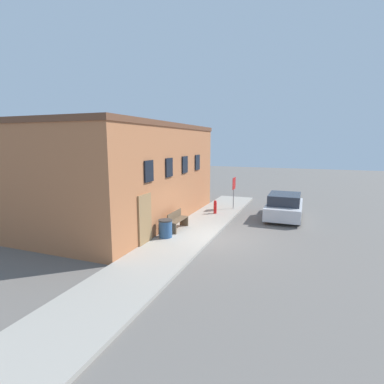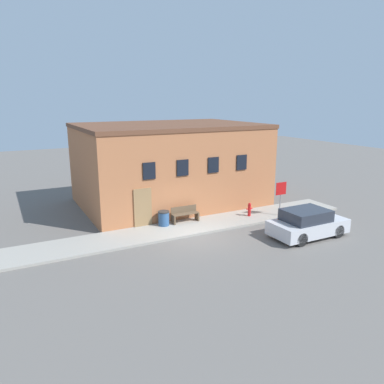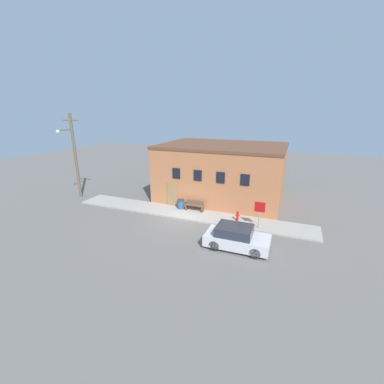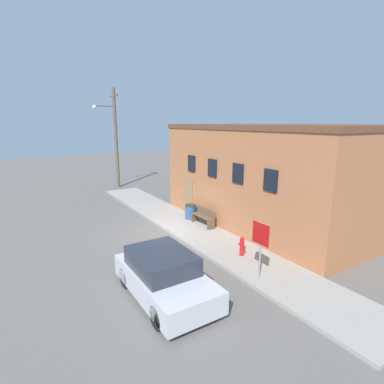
{
  "view_description": "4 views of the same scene",
  "coord_description": "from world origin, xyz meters",
  "px_view_note": "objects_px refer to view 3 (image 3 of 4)",
  "views": [
    {
      "loc": [
        -12.47,
        -3.75,
        4.31
      ],
      "look_at": [
        0.44,
        1.22,
        2.0
      ],
      "focal_mm": 28.0,
      "sensor_mm": 36.0,
      "label": 1
    },
    {
      "loc": [
        -8.49,
        -15.84,
        6.78
      ],
      "look_at": [
        0.44,
        1.22,
        2.0
      ],
      "focal_mm": 35.0,
      "sensor_mm": 36.0,
      "label": 2
    },
    {
      "loc": [
        7.73,
        -17.06,
        8.26
      ],
      "look_at": [
        0.44,
        1.22,
        2.0
      ],
      "focal_mm": 24.0,
      "sensor_mm": 36.0,
      "label": 3
    },
    {
      "loc": [
        12.64,
        -6.45,
        5.38
      ],
      "look_at": [
        0.44,
        1.22,
        2.0
      ],
      "focal_mm": 28.0,
      "sensor_mm": 36.0,
      "label": 4
    }
  ],
  "objects_px": {
    "fire_hydrant": "(238,216)",
    "bench": "(195,206)",
    "stop_sign": "(260,210)",
    "utility_pole": "(74,154)",
    "parked_car": "(236,238)",
    "trash_bin": "(181,204)"
  },
  "relations": [
    {
      "from": "fire_hydrant",
      "to": "bench",
      "type": "height_order",
      "value": "bench"
    },
    {
      "from": "stop_sign",
      "to": "utility_pole",
      "type": "distance_m",
      "value": 17.87
    },
    {
      "from": "fire_hydrant",
      "to": "utility_pole",
      "type": "relative_size",
      "value": 0.1
    },
    {
      "from": "bench",
      "to": "utility_pole",
      "type": "xyz_separation_m",
      "value": [
        -12.1,
        -0.57,
        3.76
      ]
    },
    {
      "from": "bench",
      "to": "parked_car",
      "type": "bearing_deg",
      "value": -45.32
    },
    {
      "from": "stop_sign",
      "to": "bench",
      "type": "bearing_deg",
      "value": 165.0
    },
    {
      "from": "trash_bin",
      "to": "utility_pole",
      "type": "distance_m",
      "value": 11.47
    },
    {
      "from": "stop_sign",
      "to": "trash_bin",
      "type": "height_order",
      "value": "stop_sign"
    },
    {
      "from": "trash_bin",
      "to": "utility_pole",
      "type": "relative_size",
      "value": 0.1
    },
    {
      "from": "trash_bin",
      "to": "fire_hydrant",
      "type": "bearing_deg",
      "value": -8.49
    },
    {
      "from": "stop_sign",
      "to": "parked_car",
      "type": "distance_m",
      "value": 3.4
    },
    {
      "from": "fire_hydrant",
      "to": "parked_car",
      "type": "bearing_deg",
      "value": -79.07
    },
    {
      "from": "bench",
      "to": "trash_bin",
      "type": "distance_m",
      "value": 1.29
    },
    {
      "from": "utility_pole",
      "to": "parked_car",
      "type": "distance_m",
      "value": 17.56
    },
    {
      "from": "trash_bin",
      "to": "parked_car",
      "type": "relative_size",
      "value": 0.2
    },
    {
      "from": "fire_hydrant",
      "to": "parked_car",
      "type": "distance_m",
      "value": 3.95
    },
    {
      "from": "fire_hydrant",
      "to": "utility_pole",
      "type": "height_order",
      "value": "utility_pole"
    },
    {
      "from": "fire_hydrant",
      "to": "trash_bin",
      "type": "distance_m",
      "value": 5.19
    },
    {
      "from": "utility_pole",
      "to": "fire_hydrant",
      "type": "bearing_deg",
      "value": -0.7
    },
    {
      "from": "bench",
      "to": "trash_bin",
      "type": "bearing_deg",
      "value": -179.97
    },
    {
      "from": "stop_sign",
      "to": "trash_bin",
      "type": "bearing_deg",
      "value": 167.75
    },
    {
      "from": "fire_hydrant",
      "to": "trash_bin",
      "type": "relative_size",
      "value": 1.0
    }
  ]
}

